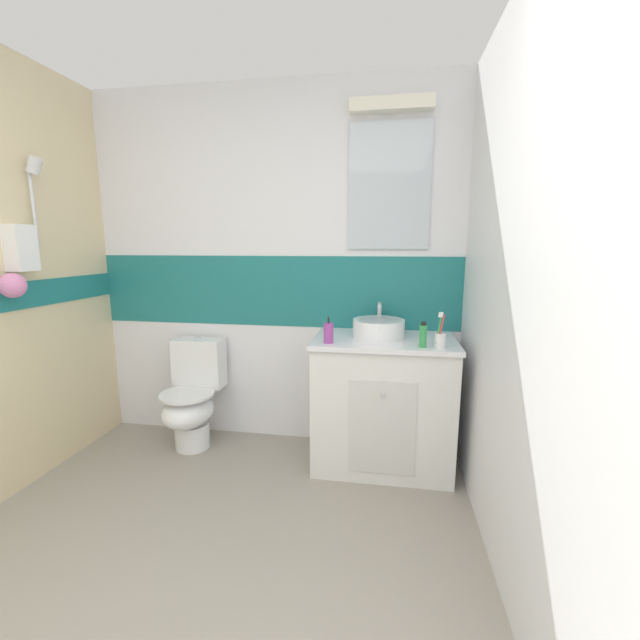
# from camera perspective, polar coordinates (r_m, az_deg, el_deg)

# --- Properties ---
(ground_plane) EXTENTS (3.20, 3.48, 0.04)m
(ground_plane) POSITION_cam_1_polar(r_m,az_deg,el_deg) (2.30, -15.21, -28.89)
(ground_plane) COLOR gray
(wall_back_tiled) EXTENTS (3.20, 0.20, 2.50)m
(wall_back_tiled) POSITION_cam_1_polar(r_m,az_deg,el_deg) (2.96, -6.07, 7.24)
(wall_back_tiled) COLOR white
(wall_back_tiled) RESTS_ON ground_plane
(wall_right_plain) EXTENTS (0.10, 3.48, 2.50)m
(wall_right_plain) POSITION_cam_1_polar(r_m,az_deg,el_deg) (1.70, 28.25, 3.30)
(wall_right_plain) COLOR white
(wall_right_plain) RESTS_ON ground_plane
(vanity_cabinet) EXTENTS (0.88, 0.57, 0.85)m
(vanity_cabinet) POSITION_cam_1_polar(r_m,az_deg,el_deg) (2.72, 8.78, -11.25)
(vanity_cabinet) COLOR silver
(vanity_cabinet) RESTS_ON ground_plane
(sink_basin) EXTENTS (0.32, 0.37, 0.21)m
(sink_basin) POSITION_cam_1_polar(r_m,az_deg,el_deg) (2.60, 8.20, -1.06)
(sink_basin) COLOR white
(sink_basin) RESTS_ON vanity_cabinet
(toilet) EXTENTS (0.37, 0.50, 0.77)m
(toilet) POSITION_cam_1_polar(r_m,az_deg,el_deg) (3.08, -17.43, -10.34)
(toilet) COLOR white
(toilet) RESTS_ON ground_plane
(toothbrush_cup) EXTENTS (0.06, 0.06, 0.21)m
(toothbrush_cup) POSITION_cam_1_polar(r_m,az_deg,el_deg) (2.39, 16.49, -2.55)
(toothbrush_cup) COLOR white
(toothbrush_cup) RESTS_ON vanity_cabinet
(soap_dispenser) EXTENTS (0.06, 0.06, 0.16)m
(soap_dispenser) POSITION_cam_1_polar(r_m,az_deg,el_deg) (2.42, 1.20, -1.81)
(soap_dispenser) COLOR #993F99
(soap_dispenser) RESTS_ON vanity_cabinet
(deodorant_spray_can) EXTENTS (0.04, 0.04, 0.15)m
(deodorant_spray_can) POSITION_cam_1_polar(r_m,az_deg,el_deg) (2.39, 14.22, -2.10)
(deodorant_spray_can) COLOR green
(deodorant_spray_can) RESTS_ON vanity_cabinet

